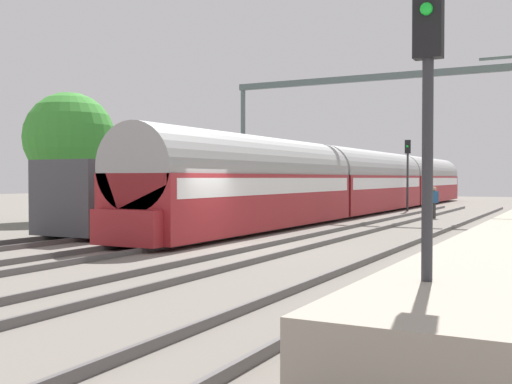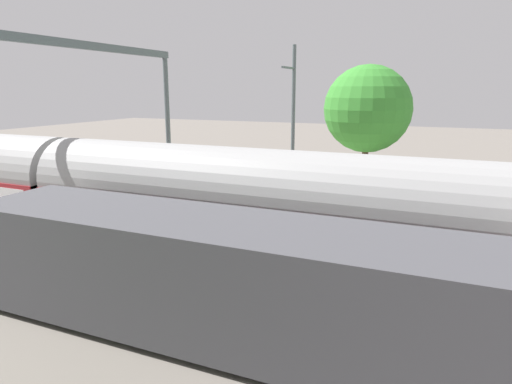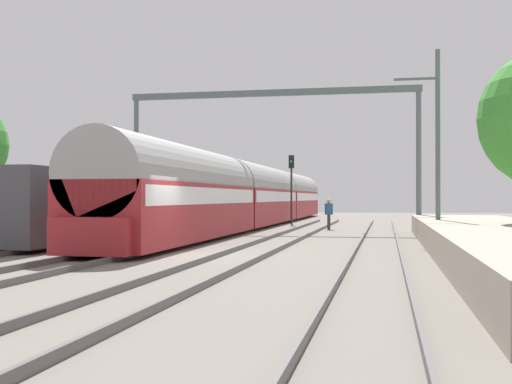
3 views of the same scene
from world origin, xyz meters
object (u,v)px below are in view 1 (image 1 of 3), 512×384
Objects in this scene: person_crossing at (434,200)px; railway_signal_far at (408,165)px; passenger_train at (369,182)px; catenary_gantry at (372,110)px; freight_car at (167,195)px; railway_signal_near at (428,117)px.

railway_signal_far reaches higher than person_crossing.
railway_signal_far is (1.92, 2.31, 1.08)m from passenger_train.
catenary_gantry is (2.00, -6.11, 3.93)m from passenger_train.
freight_car is 15.16m from person_crossing.
passenger_train is 7.53m from catenary_gantry.
passenger_train is at bearing 76.60° from freight_car.
passenger_train is 3.00× the size of catenary_gantry.
passenger_train is at bearing 108.16° from catenary_gantry.
freight_car is at bearing -107.21° from railway_signal_far.
person_crossing is 7.95m from railway_signal_far.
railway_signal_near reaches higher than freight_car.
passenger_train is 17.30m from freight_car.
person_crossing is at bearing 24.55° from catenary_gantry.
freight_car is at bearing 14.33° from person_crossing.
railway_signal_far is (-8.50, 33.77, 0.07)m from railway_signal_near.
catenary_gantry reaches higher than person_crossing.
railway_signal_near is (14.42, -14.65, 1.51)m from freight_car.
passenger_train reaches higher than person_crossing.
freight_car is 20.08m from railway_signal_far.
freight_car is 20.61m from railway_signal_near.
person_crossing is at bearing -65.66° from railway_signal_far.
catenary_gantry is (-3.08, -1.41, 4.87)m from person_crossing.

